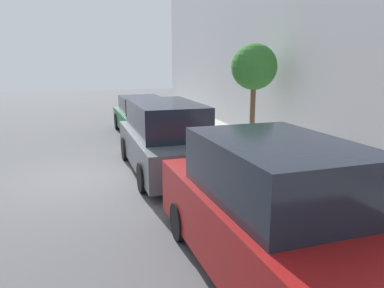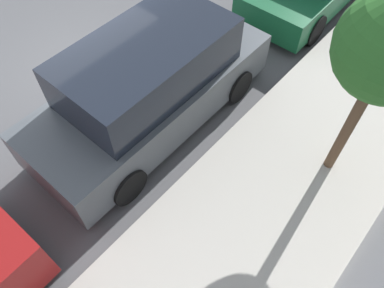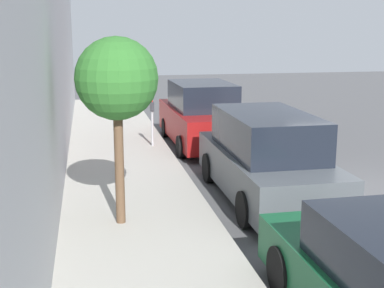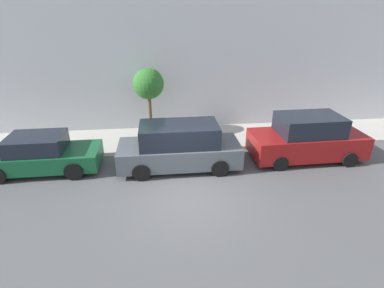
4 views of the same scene
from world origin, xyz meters
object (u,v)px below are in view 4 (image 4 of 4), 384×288
at_px(parked_minivan_second, 179,147).
at_px(street_tree, 148,84).
at_px(parked_suv_nearest, 307,139).
at_px(parked_sedan_third, 41,155).
at_px(parking_meter_near, 283,124).

distance_m(parked_minivan_second, street_tree, 3.88).
distance_m(parked_suv_nearest, parked_sedan_third, 11.04).
bearing_deg(parked_sedan_third, street_tree, -56.17).
height_order(parked_minivan_second, parked_sedan_third, parked_minivan_second).
distance_m(parked_minivan_second, parking_meter_near, 5.41).
bearing_deg(street_tree, parked_sedan_third, 123.83).
xyz_separation_m(parked_suv_nearest, street_tree, (2.98, 6.73, 1.83)).
height_order(parked_minivan_second, parking_meter_near, parked_minivan_second).
bearing_deg(parked_suv_nearest, parking_meter_near, 14.87).
height_order(parked_minivan_second, street_tree, street_tree).
distance_m(parked_suv_nearest, street_tree, 7.58).
relative_size(parked_sedan_third, parking_meter_near, 3.26).
height_order(parked_sedan_third, street_tree, street_tree).
bearing_deg(parking_meter_near, parked_minivan_second, 109.76).
xyz_separation_m(parked_sedan_third, parking_meter_near, (1.53, -10.61, 0.28)).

